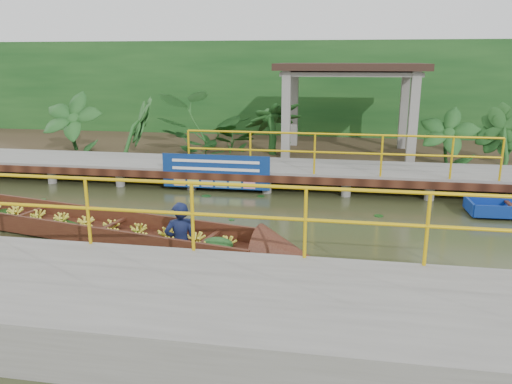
# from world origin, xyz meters

# --- Properties ---
(ground) EXTENTS (80.00, 80.00, 0.00)m
(ground) POSITION_xyz_m (0.00, 0.00, 0.00)
(ground) COLOR #33361B
(ground) RESTS_ON ground
(land_strip) EXTENTS (30.00, 8.00, 0.45)m
(land_strip) POSITION_xyz_m (0.00, 7.50, 0.23)
(land_strip) COLOR #372A1B
(land_strip) RESTS_ON ground
(far_dock) EXTENTS (16.00, 2.06, 1.66)m
(far_dock) POSITION_xyz_m (0.02, 3.43, 0.48)
(far_dock) COLOR slate
(far_dock) RESTS_ON ground
(near_dock) EXTENTS (18.00, 2.40, 1.73)m
(near_dock) POSITION_xyz_m (1.00, -4.20, 0.30)
(near_dock) COLOR slate
(near_dock) RESTS_ON ground
(pavilion) EXTENTS (4.40, 3.00, 3.00)m
(pavilion) POSITION_xyz_m (3.00, 6.30, 2.82)
(pavilion) COLOR slate
(pavilion) RESTS_ON ground
(foliage_backdrop) EXTENTS (30.00, 0.80, 4.00)m
(foliage_backdrop) POSITION_xyz_m (0.00, 10.00, 2.00)
(foliage_backdrop) COLOR #154118
(foliage_backdrop) RESTS_ON ground
(vendor_boat) EXTENTS (10.31, 3.13, 2.01)m
(vendor_boat) POSITION_xyz_m (-2.24, -0.94, 0.20)
(vendor_boat) COLOR #3A160F
(vendor_boat) RESTS_ON ground
(blue_banner) EXTENTS (2.79, 0.04, 0.87)m
(blue_banner) POSITION_xyz_m (-0.29, 2.48, 0.56)
(blue_banner) COLOR navy
(blue_banner) RESTS_ON ground
(tropical_plants) EXTENTS (14.20, 1.20, 1.50)m
(tropical_plants) POSITION_xyz_m (0.54, 5.30, 1.20)
(tropical_plants) COLOR #154118
(tropical_plants) RESTS_ON ground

